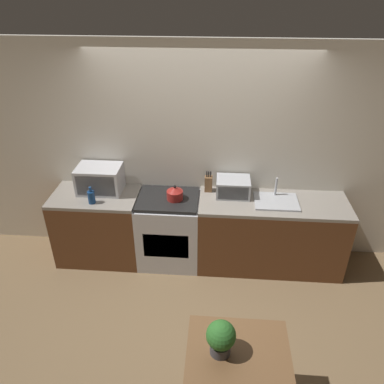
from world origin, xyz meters
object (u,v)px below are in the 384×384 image
kettle (175,193)px  microwave (100,179)px  dining_table (238,370)px  bottle (91,197)px  toaster_oven (233,187)px  stove_range (169,229)px

kettle → microwave: bearing=172.0°
microwave → dining_table: 2.64m
bottle → toaster_oven: 1.62m
stove_range → kettle: (0.08, -0.02, 0.53)m
kettle → bottle: bottle is taller
kettle → microwave: 0.92m
kettle → dining_table: bearing=-70.7°
kettle → toaster_oven: 0.68m
stove_range → microwave: bearing=172.5°
stove_range → dining_table: (0.77, -1.97, 0.22)m
kettle → toaster_oven: bearing=12.9°
bottle → toaster_oven: (1.59, 0.31, 0.02)m
toaster_oven → dining_table: bearing=-89.6°
stove_range → kettle: 0.54m
stove_range → bottle: bottle is taller
toaster_oven → bottle: bearing=-169.2°
bottle → dining_table: (1.61, -1.80, -0.32)m
kettle → dining_table: 2.09m
stove_range → toaster_oven: toaster_oven is taller
stove_range → kettle: bearing=-12.2°
microwave → toaster_oven: size_ratio=1.32×
microwave → dining_table: bearing=-52.7°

